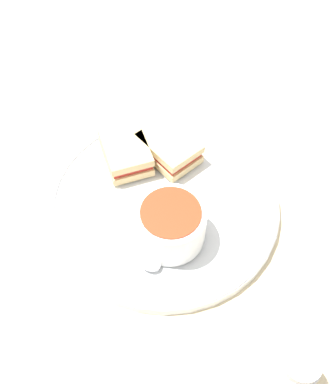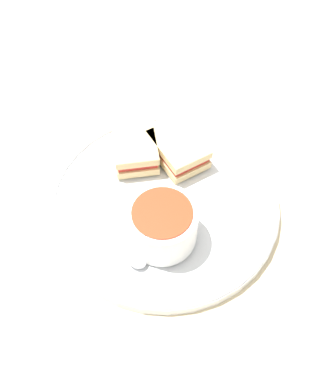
{
  "view_description": "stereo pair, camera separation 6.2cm",
  "coord_description": "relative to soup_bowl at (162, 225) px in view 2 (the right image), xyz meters",
  "views": [
    {
      "loc": [
        0.07,
        -0.35,
        0.54
      ],
      "look_at": [
        0.0,
        0.0,
        0.04
      ],
      "focal_mm": 42.0,
      "sensor_mm": 36.0,
      "label": 1
    },
    {
      "loc": [
        0.13,
        -0.33,
        0.54
      ],
      "look_at": [
        0.0,
        0.0,
        0.04
      ],
      "focal_mm": 42.0,
      "sensor_mm": 36.0,
      "label": 2
    }
  ],
  "objects": [
    {
      "name": "ground_plane",
      "position": [
        -0.02,
        0.06,
        -0.05
      ],
      "size": [
        2.4,
        2.4,
        0.0
      ],
      "primitive_type": "plane",
      "color": "beige"
    },
    {
      "name": "plate",
      "position": [
        -0.02,
        0.06,
        -0.04
      ],
      "size": [
        0.33,
        0.33,
        0.02
      ],
      "color": "white",
      "rests_on": "ground_plane"
    },
    {
      "name": "soup_bowl",
      "position": [
        0.0,
        0.0,
        0.0
      ],
      "size": [
        0.09,
        0.09,
        0.06
      ],
      "color": "white",
      "rests_on": "plate"
    },
    {
      "name": "spoon",
      "position": [
        -0.03,
        -0.04,
        -0.03
      ],
      "size": [
        0.12,
        0.07,
        0.01
      ],
      "rotation": [
        0.0,
        0.0,
        5.79
      ],
      "color": "silver",
      "rests_on": "plate"
    },
    {
      "name": "sandwich_half_near",
      "position": [
        -0.03,
        0.14,
        -0.01
      ],
      "size": [
        0.11,
        0.1,
        0.03
      ],
      "rotation": [
        0.0,
        0.0,
        2.47
      ],
      "color": "#DBBC7F",
      "rests_on": "plate"
    },
    {
      "name": "sandwich_half_far",
      "position": [
        -0.09,
        0.12,
        -0.01
      ],
      "size": [
        0.1,
        0.11,
        0.03
      ],
      "rotation": [
        0.0,
        0.0,
        2.09
      ],
      "color": "#DBBC7F",
      "rests_on": "plate"
    }
  ]
}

